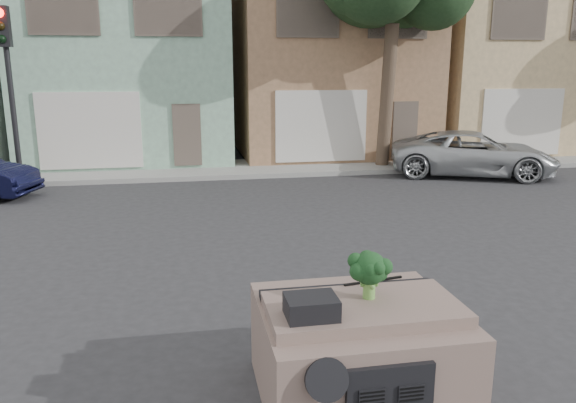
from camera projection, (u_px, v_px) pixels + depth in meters
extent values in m
plane|color=#303033|center=(299.00, 289.00, 8.80)|extent=(120.00, 120.00, 0.00)
cube|color=gray|center=(235.00, 169.00, 18.82)|extent=(40.00, 3.00, 0.15)
cube|color=#8CB89C|center=(130.00, 57.00, 21.15)|extent=(7.20, 8.20, 7.55)
cube|color=#997050|center=(323.00, 58.00, 22.50)|extent=(7.20, 8.20, 7.55)
cube|color=tan|center=(494.00, 58.00, 23.85)|extent=(7.20, 8.20, 7.55)
imported|color=#B4B7BA|center=(472.00, 175.00, 18.06)|extent=(5.63, 4.14, 1.42)
cube|color=black|center=(11.00, 97.00, 16.12)|extent=(0.40, 0.40, 5.10)
cube|color=#1E361B|center=(389.00, 40.00, 18.08)|extent=(4.40, 4.00, 8.50)
cube|color=#796258|center=(358.00, 348.00, 5.80)|extent=(2.00, 1.80, 1.12)
cube|color=black|center=(311.00, 307.00, 5.21)|extent=(0.48, 0.38, 0.20)
cube|color=black|center=(373.00, 281.00, 6.08)|extent=(0.69, 0.15, 0.02)
cube|color=#133315|center=(370.00, 275.00, 5.60)|extent=(0.58, 0.58, 0.50)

